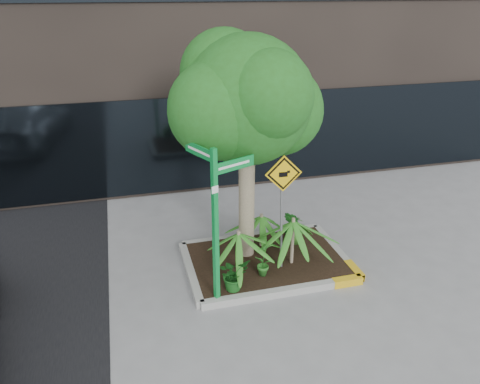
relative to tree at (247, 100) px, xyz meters
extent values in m
plane|color=gray|center=(0.15, -0.63, -3.41)|extent=(80.00, 80.00, 0.00)
cube|color=#9E9E99|center=(0.35, 0.77, -3.34)|extent=(3.20, 0.15, 0.15)
cube|color=#9E9E99|center=(0.35, -1.43, -3.34)|extent=(3.20, 0.15, 0.15)
cube|color=#9E9E99|center=(-1.25, -0.33, -3.34)|extent=(0.15, 2.20, 0.15)
cube|color=#9E9E99|center=(1.95, -0.33, -3.34)|extent=(0.15, 2.20, 0.15)
cube|color=gold|center=(1.65, -1.43, -3.34)|extent=(0.60, 0.17, 0.15)
cube|color=black|center=(0.35, -0.33, -3.29)|extent=(3.05, 2.05, 0.06)
cylinder|color=tan|center=(0.00, -0.02, -1.91)|extent=(0.32, 0.32, 3.02)
cylinder|color=tan|center=(0.10, -0.02, -0.80)|extent=(0.57, 0.16, 0.98)
sphere|color=#1F5A19|center=(0.00, -0.02, 0.00)|extent=(2.41, 2.41, 2.41)
sphere|color=#1F5A19|center=(0.71, 0.28, -0.30)|extent=(1.81, 1.81, 1.81)
sphere|color=#1F5A19|center=(-0.60, -0.22, -0.10)|extent=(1.81, 1.81, 1.81)
sphere|color=#1F5A19|center=(0.20, -0.62, 0.21)|extent=(1.61, 1.61, 1.61)
sphere|color=#1F5A19|center=(-0.30, 0.49, 0.41)|extent=(1.71, 1.71, 1.71)
cylinder|color=tan|center=(0.80, -0.62, -2.76)|extent=(0.07, 0.07, 1.02)
cylinder|color=tan|center=(-0.33, -0.64, -2.81)|extent=(0.07, 0.07, 0.90)
cylinder|color=tan|center=(0.40, 0.22, -2.89)|extent=(0.07, 0.07, 0.76)
imported|color=#165018|center=(-0.57, -1.18, -2.95)|extent=(0.75, 0.75, 0.63)
imported|color=#306B20|center=(1.14, 0.15, -2.92)|extent=(0.54, 0.54, 0.68)
imported|color=#297524|center=(0.10, -0.89, -2.90)|extent=(0.46, 0.46, 0.74)
imported|color=#1B5F1D|center=(1.09, 0.16, -2.88)|extent=(0.48, 0.48, 0.78)
cube|color=#0D963C|center=(-0.93, -1.35, -1.91)|extent=(0.11, 0.11, 3.00)
cube|color=#0D963C|center=(-0.55, -1.19, -0.79)|extent=(0.78, 0.35, 0.19)
cube|color=#0D963C|center=(-1.09, -0.98, -0.57)|extent=(0.35, 0.78, 0.19)
cube|color=white|center=(-0.55, -1.21, -0.79)|extent=(0.59, 0.26, 0.04)
cube|color=white|center=(-1.11, -0.98, -0.57)|extent=(0.26, 0.59, 0.04)
cube|color=white|center=(-0.93, -1.40, -1.11)|extent=(0.12, 0.05, 0.13)
cylinder|color=slate|center=(0.54, -0.60, -2.18)|extent=(0.06, 0.28, 2.15)
cube|color=yellow|center=(0.54, -0.62, -1.28)|extent=(0.72, 0.05, 0.72)
cube|color=black|center=(0.54, -0.64, -1.28)|extent=(0.64, 0.03, 0.64)
cube|color=yellow|center=(0.54, -0.64, -1.28)|extent=(0.55, 0.03, 0.55)
cube|color=black|center=(0.53, -0.64, -1.29)|extent=(0.17, 0.01, 0.10)
camera|label=1|loc=(-2.34, -8.25, 1.93)|focal=35.00mm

